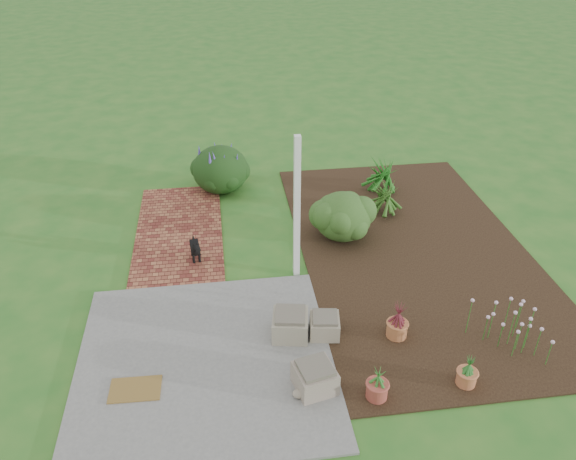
{
  "coord_description": "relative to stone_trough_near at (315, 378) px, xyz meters",
  "views": [
    {
      "loc": [
        -0.88,
        -7.5,
        5.63
      ],
      "look_at": [
        0.2,
        0.4,
        0.7
      ],
      "focal_mm": 35.0,
      "sensor_mm": 36.0,
      "label": 1
    }
  ],
  "objects": [
    {
      "name": "stone_trough_mid",
      "position": [
        0.32,
        0.99,
        -0.02
      ],
      "size": [
        0.48,
        0.48,
        0.28
      ],
      "primitive_type": "cube",
      "rotation": [
        0.0,
        0.0,
        -0.15
      ],
      "color": "gray",
      "rests_on": "concrete_patio"
    },
    {
      "name": "terracotta_pot_small_left",
      "position": [
        1.98,
        -0.19,
        -0.07
      ],
      "size": [
        0.34,
        0.34,
        0.21
      ],
      "primitive_type": "cylinder",
      "rotation": [
        0.0,
        0.0,
        0.42
      ],
      "color": "#B6663D",
      "rests_on": "garden_bed"
    },
    {
      "name": "terracotta_pot_small_right",
      "position": [
        0.76,
        -0.25,
        -0.06
      ],
      "size": [
        0.3,
        0.3,
        0.23
      ],
      "primitive_type": "cylinder",
      "rotation": [
        0.0,
        0.0,
        0.09
      ],
      "color": "#9A4134",
      "rests_on": "garden_bed"
    },
    {
      "name": "veranda_post",
      "position": [
        0.14,
        2.55,
        1.05
      ],
      "size": [
        0.1,
        0.1,
        2.5
      ],
      "primitive_type": "cube",
      "color": "white",
      "rests_on": "ground"
    },
    {
      "name": "agapanthus_clump_back",
      "position": [
        2.14,
        4.33,
        0.24
      ],
      "size": [
        1.11,
        1.11,
        0.82
      ],
      "primitive_type": null,
      "rotation": [
        0.0,
        0.0,
        -0.25
      ],
      "color": "#193911",
      "rests_on": "garden_bed"
    },
    {
      "name": "agapanthus_clump_front",
      "position": [
        2.37,
        5.25,
        0.25
      ],
      "size": [
        1.27,
        1.27,
        0.85
      ],
      "primitive_type": null,
      "rotation": [
        0.0,
        0.0,
        -0.43
      ],
      "color": "#0F410E",
      "rests_on": "garden_bed"
    },
    {
      "name": "garden_bed",
      "position": [
        2.34,
        2.95,
        -0.19
      ],
      "size": [
        4.0,
        7.0,
        0.03
      ],
      "primitive_type": "cube",
      "color": "black",
      "rests_on": "ground"
    },
    {
      "name": "concrete_patio",
      "position": [
        -1.41,
        0.7,
        -0.18
      ],
      "size": [
        3.5,
        3.5,
        0.04
      ],
      "primitive_type": "cube",
      "color": "slate",
      "rests_on": "ground"
    },
    {
      "name": "cream_ceramic_urn",
      "position": [
        -1.16,
        5.93,
        0.02
      ],
      "size": [
        0.34,
        0.34,
        0.36
      ],
      "primitive_type": "cylinder",
      "rotation": [
        0.0,
        0.0,
        0.29
      ],
      "color": "beige",
      "rests_on": "brick_path"
    },
    {
      "name": "pink_flower_patch",
      "position": [
        2.81,
        0.31,
        0.14
      ],
      "size": [
        1.0,
        1.0,
        0.63
      ],
      "primitive_type": null,
      "rotation": [
        0.0,
        0.0,
        -0.01
      ],
      "color": "#113D0F",
      "rests_on": "garden_bed"
    },
    {
      "name": "coir_doormat",
      "position": [
        -2.31,
        0.28,
        -0.15
      ],
      "size": [
        0.67,
        0.44,
        0.02
      ],
      "primitive_type": "cube",
      "rotation": [
        0.0,
        0.0,
        -0.03
      ],
      "color": "brown",
      "rests_on": "concrete_patio"
    },
    {
      "name": "brick_path",
      "position": [
        -1.86,
        4.2,
        -0.18
      ],
      "size": [
        1.6,
        3.5,
        0.04
      ],
      "primitive_type": "cube",
      "color": "maroon",
      "rests_on": "ground"
    },
    {
      "name": "terracotta_pot_bronze",
      "position": [
        1.35,
        0.82,
        -0.05
      ],
      "size": [
        0.34,
        0.34,
        0.24
      ],
      "primitive_type": "cylinder",
      "rotation": [
        0.0,
        0.0,
        0.17
      ],
      "color": "#B66C3D",
      "rests_on": "garden_bed"
    },
    {
      "name": "ground",
      "position": [
        -0.16,
        2.45,
        -0.2
      ],
      "size": [
        80.0,
        80.0,
        0.0
      ],
      "primitive_type": "plane",
      "color": "#23621F",
      "rests_on": "ground"
    },
    {
      "name": "purple_flowering_bush",
      "position": [
        -0.99,
        5.82,
        0.3
      ],
      "size": [
        1.21,
        1.21,
        1.01
      ],
      "primitive_type": "ellipsoid",
      "rotation": [
        0.0,
        0.0,
        -0.02
      ],
      "color": "black",
      "rests_on": "ground"
    },
    {
      "name": "stone_trough_far",
      "position": [
        -0.17,
        1.05,
        0.01
      ],
      "size": [
        0.59,
        0.59,
        0.34
      ],
      "primitive_type": "cube",
      "rotation": [
        0.0,
        0.0,
        -0.18
      ],
      "color": "gray",
      "rests_on": "concrete_patio"
    },
    {
      "name": "stone_trough_near",
      "position": [
        0.0,
        0.0,
        0.0
      ],
      "size": [
        0.59,
        0.59,
        0.33
      ],
      "primitive_type": "cube",
      "rotation": [
        0.0,
        0.0,
        0.23
      ],
      "color": "#7D705E",
      "rests_on": "concrete_patio"
    },
    {
      "name": "black_dog",
      "position": [
        -1.53,
        3.15,
        0.09
      ],
      "size": [
        0.19,
        0.49,
        0.42
      ],
      "rotation": [
        0.0,
        0.0,
        0.14
      ],
      "color": "black",
      "rests_on": "brick_path"
    },
    {
      "name": "evergreen_shrub",
      "position": [
        1.15,
        3.58,
        0.27
      ],
      "size": [
        1.33,
        1.33,
        0.89
      ],
      "primitive_type": "ellipsoid",
      "rotation": [
        0.0,
        0.0,
        -0.33
      ],
      "color": "#103715",
      "rests_on": "garden_bed"
    }
  ]
}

